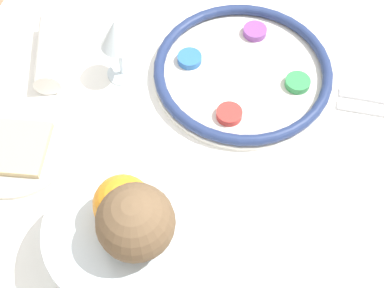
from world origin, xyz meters
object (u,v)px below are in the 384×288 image
at_px(seder_plate, 243,71).
at_px(coconut, 136,222).
at_px(orange_fruit, 123,204).
at_px(fruit_stand, 125,233).
at_px(wine_glass, 116,36).
at_px(napkin_roll, 50,52).
at_px(bread_plate, 17,149).

distance_m(seder_plate, coconut, 0.43).
relative_size(orange_fruit, coconut, 0.78).
bearing_deg(fruit_stand, orange_fruit, -175.98).
xyz_separation_m(wine_glass, napkin_roll, (0.01, -0.14, -0.08)).
bearing_deg(napkin_roll, wine_glass, 93.10).
xyz_separation_m(orange_fruit, napkin_roll, (-0.31, -0.27, -0.12)).
distance_m(seder_plate, fruit_stand, 0.41).
distance_m(fruit_stand, orange_fruit, 0.06).
height_order(wine_glass, orange_fruit, orange_fruit).
height_order(wine_glass, napkin_roll, wine_glass).
bearing_deg(orange_fruit, wine_glass, -157.17).
height_order(seder_plate, fruit_stand, fruit_stand).
xyz_separation_m(wine_glass, fruit_stand, (0.33, 0.14, -0.02)).
bearing_deg(seder_plate, bread_plate, -50.93).
relative_size(seder_plate, orange_fruit, 4.15).
relative_size(bread_plate, napkin_roll, 1.09).
bearing_deg(bread_plate, seder_plate, 129.07).
bearing_deg(fruit_stand, bread_plate, -115.83).
bearing_deg(orange_fruit, fruit_stand, 4.02).
xyz_separation_m(fruit_stand, bread_plate, (-0.12, -0.25, -0.08)).
distance_m(seder_plate, napkin_roll, 0.37).
height_order(wine_glass, bread_plate, wine_glass).
bearing_deg(orange_fruit, napkin_roll, -138.50).
relative_size(fruit_stand, bread_plate, 1.21).
bearing_deg(coconut, wine_glass, -154.77).
xyz_separation_m(seder_plate, fruit_stand, (0.39, -0.08, 0.07)).
height_order(bread_plate, napkin_roll, napkin_roll).
height_order(seder_plate, napkin_roll, napkin_roll).
bearing_deg(seder_plate, fruit_stand, -12.02).
relative_size(orange_fruit, bread_plate, 0.43).
distance_m(orange_fruit, coconut, 0.04).
height_order(seder_plate, coconut, coconut).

